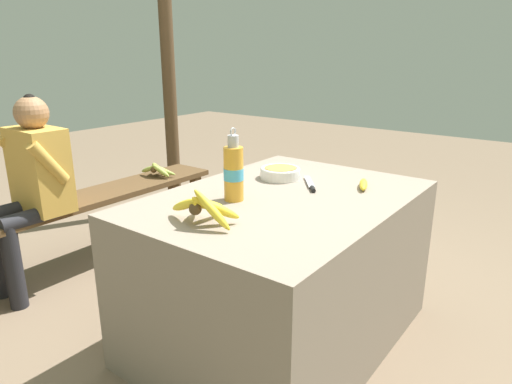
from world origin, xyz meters
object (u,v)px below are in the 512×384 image
object	(u,v)px
loose_banana_front	(363,184)
knife	(311,185)
seated_vendor	(32,181)
banana_bunch_ripe	(203,207)
support_post_far	(167,45)
wooden_bench	(97,205)
banana_bunch_green	(157,169)
water_bottle	(234,172)
serving_bowl	(280,172)

from	to	relation	value
loose_banana_front	knife	world-z (taller)	loose_banana_front
seated_vendor	banana_bunch_ripe	bearing A→B (deg)	89.41
seated_vendor	support_post_far	bearing A→B (deg)	-162.67
wooden_bench	banana_bunch_green	size ratio (longest dim) A/B	6.37
water_bottle	wooden_bench	distance (m)	1.32
support_post_far	water_bottle	bearing A→B (deg)	-125.46
loose_banana_front	knife	xyz separation A→B (m)	(-0.13, 0.20, -0.01)
wooden_bench	banana_bunch_green	xyz separation A→B (m)	(0.50, -0.00, 0.13)
loose_banana_front	wooden_bench	world-z (taller)	loose_banana_front
knife	banana_bunch_green	xyz separation A→B (m)	(0.29, 1.40, -0.20)
water_bottle	knife	distance (m)	0.41
support_post_far	wooden_bench	bearing A→B (deg)	-159.02
support_post_far	banana_bunch_green	bearing A→B (deg)	-142.59
banana_bunch_ripe	banana_bunch_green	size ratio (longest dim) A/B	1.18
water_bottle	knife	size ratio (longest dim) A/B	1.47
knife	serving_bowl	bearing A→B (deg)	39.91
serving_bowl	seated_vendor	world-z (taller)	seated_vendor
banana_bunch_green	serving_bowl	bearing A→B (deg)	-101.70
water_bottle	banana_bunch_ripe	bearing A→B (deg)	-162.79
knife	banana_bunch_green	bearing A→B (deg)	40.29
banana_bunch_ripe	loose_banana_front	distance (m)	0.82
seated_vendor	banana_bunch_green	world-z (taller)	seated_vendor
loose_banana_front	support_post_far	bearing A→B (deg)	71.43
support_post_far	serving_bowl	bearing A→B (deg)	-115.52
knife	wooden_bench	xyz separation A→B (m)	(-0.21, 1.40, -0.33)
serving_bowl	wooden_bench	world-z (taller)	serving_bowl
knife	loose_banana_front	bearing A→B (deg)	-93.50
banana_bunch_ripe	banana_bunch_green	world-z (taller)	banana_bunch_ripe
water_bottle	banana_bunch_green	xyz separation A→B (m)	(0.65, 1.23, -0.31)
water_bottle	support_post_far	world-z (taller)	support_post_far
banana_bunch_ripe	seated_vendor	distance (m)	1.30
wooden_bench	banana_bunch_ripe	bearing A→B (deg)	-107.79
serving_bowl	seated_vendor	size ratio (longest dim) A/B	0.18
loose_banana_front	seated_vendor	distance (m)	1.73
banana_bunch_green	support_post_far	world-z (taller)	support_post_far
water_bottle	banana_bunch_green	bearing A→B (deg)	62.35
banana_bunch_ripe	water_bottle	world-z (taller)	water_bottle
wooden_bench	support_post_far	distance (m)	1.45
banana_bunch_ripe	serving_bowl	xyz separation A→B (m)	(0.68, 0.12, -0.03)
serving_bowl	support_post_far	size ratio (longest dim) A/B	0.07
knife	banana_bunch_ripe	bearing A→B (deg)	134.88
banana_bunch_ripe	wooden_bench	xyz separation A→B (m)	(0.42, 1.32, -0.38)
support_post_far	seated_vendor	bearing A→B (deg)	-163.40
water_bottle	seated_vendor	bearing A→B (deg)	101.61
water_bottle	wooden_bench	bearing A→B (deg)	83.23
serving_bowl	support_post_far	distance (m)	1.86
banana_bunch_ripe	support_post_far	distance (m)	2.31
water_bottle	banana_bunch_green	size ratio (longest dim) A/B	1.15
serving_bowl	wooden_bench	distance (m)	1.28
knife	seated_vendor	xyz separation A→B (m)	(-0.60, 1.37, -0.08)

